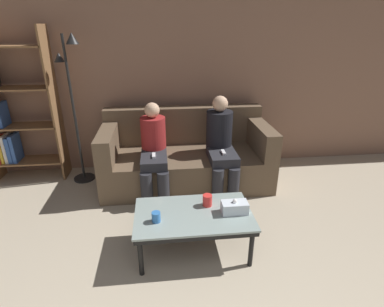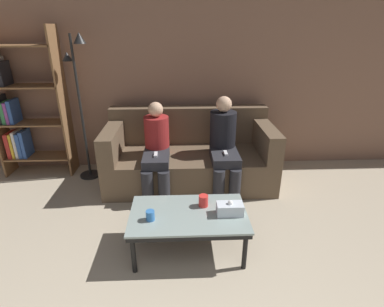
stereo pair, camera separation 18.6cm
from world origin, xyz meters
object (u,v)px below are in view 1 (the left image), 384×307
object	(u,v)px
couch	(186,157)
cup_near_right	(207,200)
coffee_table	(193,217)
standing_lamp	(73,96)
seated_person_left_end	(154,149)
cup_near_left	(156,217)
bookshelf	(10,112)
tissue_box	(235,207)
seated_person_mid_left	(221,143)

from	to	relation	value
couch	cup_near_right	distance (m)	1.23
coffee_table	standing_lamp	distance (m)	2.08
seated_person_left_end	couch	bearing A→B (deg)	32.96
cup_near_left	cup_near_right	bearing A→B (deg)	22.73
couch	coffee_table	bearing A→B (deg)	-92.48
coffee_table	standing_lamp	xyz separation A→B (m)	(-1.24, 1.49, 0.75)
standing_lamp	seated_person_left_end	distance (m)	1.14
coffee_table	cup_near_left	size ratio (longest dim) A/B	11.55
coffee_table	standing_lamp	size ratio (longest dim) A/B	0.56
bookshelf	standing_lamp	bearing A→B (deg)	-9.93
cup_near_left	tissue_box	size ratio (longest dim) A/B	0.39
coffee_table	seated_person_mid_left	bearing A→B (deg)	67.76
bookshelf	coffee_table	bearing A→B (deg)	-38.49
cup_near_left	bookshelf	xyz separation A→B (m)	(-1.74, 1.72, 0.45)
coffee_table	cup_near_right	world-z (taller)	cup_near_right
cup_near_left	bookshelf	distance (m)	2.49
coffee_table	tissue_box	distance (m)	0.36
cup_near_left	coffee_table	bearing A→B (deg)	14.87
cup_near_left	tissue_box	bearing A→B (deg)	4.72
cup_near_left	bookshelf	size ratio (longest dim) A/B	0.05
coffee_table	tissue_box	bearing A→B (deg)	-4.73
bookshelf	standing_lamp	size ratio (longest dim) A/B	1.05
tissue_box	seated_person_mid_left	world-z (taller)	seated_person_mid_left
tissue_box	bookshelf	xyz separation A→B (m)	(-2.40, 1.66, 0.45)
coffee_table	tissue_box	xyz separation A→B (m)	(0.35, -0.03, 0.09)
couch	coffee_table	xyz separation A→B (m)	(-0.06, -1.33, 0.02)
tissue_box	cup_near_right	bearing A→B (deg)	147.82
couch	seated_person_mid_left	size ratio (longest dim) A/B	1.82
cup_near_left	seated_person_mid_left	bearing A→B (deg)	57.17
coffee_table	cup_near_left	bearing A→B (deg)	-165.13
seated_person_left_end	seated_person_mid_left	bearing A→B (deg)	1.47
bookshelf	seated_person_left_end	distance (m)	1.84
tissue_box	cup_near_left	bearing A→B (deg)	-175.28
seated_person_left_end	cup_near_left	bearing A→B (deg)	-88.98
cup_near_right	couch	bearing A→B (deg)	93.60
seated_person_mid_left	seated_person_left_end	bearing A→B (deg)	-178.53
coffee_table	bookshelf	world-z (taller)	bookshelf
bookshelf	standing_lamp	xyz separation A→B (m)	(0.81, -0.14, 0.21)
cup_near_right	seated_person_mid_left	xyz separation A→B (m)	(0.31, 0.99, 0.15)
bookshelf	seated_person_left_end	size ratio (longest dim) A/B	1.77
couch	seated_person_mid_left	xyz separation A→B (m)	(0.39, -0.23, 0.26)
cup_near_left	tissue_box	distance (m)	0.66
couch	seated_person_left_end	xyz separation A→B (m)	(-0.39, -0.25, 0.22)
couch	tissue_box	size ratio (longest dim) A/B	9.19
coffee_table	cup_near_right	bearing A→B (deg)	37.75
couch	standing_lamp	size ratio (longest dim) A/B	1.14
tissue_box	bookshelf	bearing A→B (deg)	145.30
bookshelf	seated_person_mid_left	xyz separation A→B (m)	(2.50, -0.54, -0.30)
cup_near_right	seated_person_left_end	size ratio (longest dim) A/B	0.10
cup_near_right	bookshelf	size ratio (longest dim) A/B	0.06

